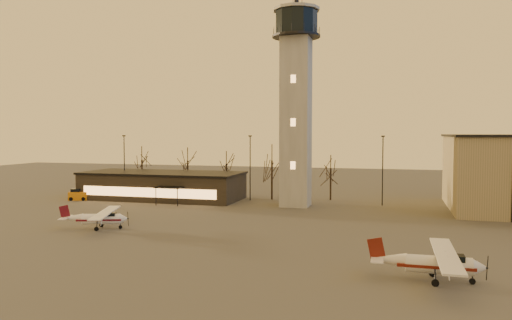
# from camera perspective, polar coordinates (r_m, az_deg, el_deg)

# --- Properties ---
(ground) EXTENTS (220.00, 220.00, 0.00)m
(ground) POSITION_cam_1_polar(r_m,az_deg,el_deg) (43.80, -3.27, -10.78)
(ground) COLOR #43403D
(ground) RESTS_ON ground
(control_tower) EXTENTS (6.80, 6.80, 32.60)m
(control_tower) POSITION_cam_1_polar(r_m,az_deg,el_deg) (71.78, 4.59, 7.74)
(control_tower) COLOR gray
(control_tower) RESTS_ON ground
(terminal) EXTENTS (25.40, 12.20, 4.30)m
(terminal) POSITION_cam_1_polar(r_m,az_deg,el_deg) (81.03, -10.63, -2.87)
(terminal) COLOR black
(terminal) RESTS_ON ground
(light_poles) EXTENTS (58.50, 12.25, 10.14)m
(light_poles) POSITION_cam_1_polar(r_m,az_deg,el_deg) (72.62, 5.10, -0.94)
(light_poles) COLOR black
(light_poles) RESTS_ON ground
(tree_row) EXTENTS (37.20, 9.20, 8.80)m
(tree_row) POSITION_cam_1_polar(r_m,az_deg,el_deg) (84.13, -3.41, -0.02)
(tree_row) COLOR black
(tree_row) RESTS_ON ground
(cessna_front) EXTENTS (8.47, 10.72, 2.97)m
(cessna_front) POSITION_cam_1_polar(r_m,az_deg,el_deg) (38.20, 20.31, -11.48)
(cessna_front) COLOR silver
(cessna_front) RESTS_ON ground
(cessna_rear) EXTENTS (7.89, 9.65, 2.71)m
(cessna_rear) POSITION_cam_1_polar(r_m,az_deg,el_deg) (57.43, -17.15, -6.64)
(cessna_rear) COLOR white
(cessna_rear) RESTS_ON ground
(service_cart) EXTENTS (3.18, 2.53, 1.80)m
(service_cart) POSITION_cam_1_polar(r_m,az_deg,el_deg) (83.11, -19.66, -3.87)
(service_cart) COLOR orange
(service_cart) RESTS_ON ground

